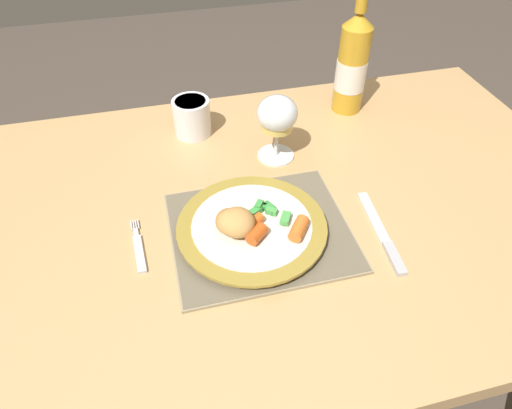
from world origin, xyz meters
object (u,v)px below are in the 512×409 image
at_px(bottle, 352,64).
at_px(drinking_cup, 192,116).
at_px(dining_table, 244,243).
at_px(fork, 139,249).
at_px(wine_glass, 277,117).
at_px(dinner_plate, 252,228).
at_px(table_knife, 384,238).

distance_m(bottle, drinking_cup, 0.37).
distance_m(dining_table, bottle, 0.47).
height_order(dining_table, fork, fork).
relative_size(fork, bottle, 0.40).
height_order(wine_glass, drinking_cup, wine_glass).
bearing_deg(dining_table, fork, -164.53).
xyz_separation_m(dinner_plate, drinking_cup, (-0.05, 0.33, 0.03)).
bearing_deg(dinner_plate, bottle, 47.76).
height_order(dinner_plate, bottle, bottle).
distance_m(dining_table, dinner_plate, 0.13).
xyz_separation_m(fork, drinking_cup, (0.14, 0.32, 0.04)).
distance_m(fork, bottle, 0.62).
bearing_deg(dinner_plate, drinking_cup, 99.13).
xyz_separation_m(bottle, drinking_cup, (-0.37, -0.01, -0.07)).
bearing_deg(wine_glass, table_knife, -66.90).
distance_m(wine_glass, bottle, 0.26).
distance_m(fork, wine_glass, 0.36).
relative_size(dining_table, fork, 11.37).
height_order(dinner_plate, table_knife, dinner_plate).
distance_m(table_knife, wine_glass, 0.31).
relative_size(dinner_plate, bottle, 0.84).
bearing_deg(wine_glass, fork, -146.42).
xyz_separation_m(table_knife, wine_glass, (-0.12, 0.27, 0.09)).
bearing_deg(bottle, drinking_cup, -177.97).
bearing_deg(dining_table, bottle, 41.80).
distance_m(wine_glass, drinking_cup, 0.21).
bearing_deg(table_knife, dining_table, 149.16).
xyz_separation_m(table_knife, bottle, (0.10, 0.41, 0.11)).
relative_size(fork, drinking_cup, 1.52).
bearing_deg(wine_glass, dinner_plate, -116.07).
relative_size(dining_table, bottle, 4.55).
relative_size(table_knife, wine_glass, 1.44).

